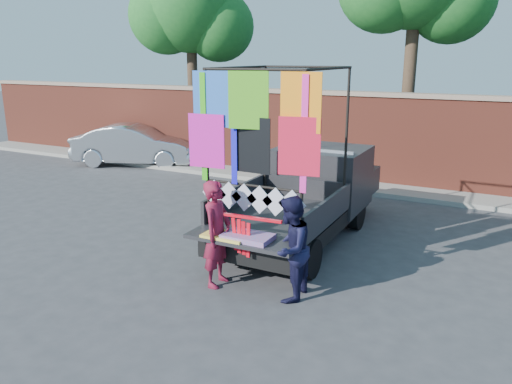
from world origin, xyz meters
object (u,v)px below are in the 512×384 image
at_px(sedan, 135,145).
at_px(woman, 217,234).
at_px(man, 290,249).
at_px(pickup_truck, 312,192).

distance_m(sedan, woman, 9.82).
bearing_deg(sedan, man, -149.25).
bearing_deg(man, woman, -90.33).
xyz_separation_m(sedan, man, (8.50, -6.52, 0.13)).
distance_m(sedan, man, 10.71).
bearing_deg(pickup_truck, woman, -97.94).
height_order(pickup_truck, woman, pickup_truck).
bearing_deg(man, sedan, -131.11).
bearing_deg(man, pickup_truck, -168.55).
relative_size(pickup_truck, sedan, 1.32).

